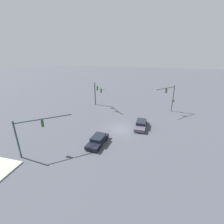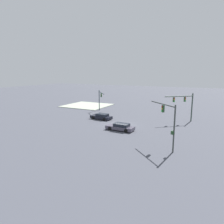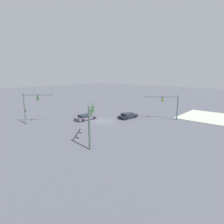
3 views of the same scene
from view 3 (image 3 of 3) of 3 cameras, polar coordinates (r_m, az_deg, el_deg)
ground_plane at (r=38.83m, az=-2.98°, el=-2.73°), size 214.29×214.29×0.00m
sidewalk_corner at (r=47.03m, az=27.67°, el=-1.43°), size 12.29×11.55×0.15m
traffic_signal_near_corner at (r=38.83m, az=-23.49°, el=2.39°), size 4.12×4.25×5.98m
traffic_signal_opposite_side at (r=40.74m, az=16.92°, el=2.81°), size 4.56×5.55×5.24m
traffic_signal_cross_street at (r=25.18m, az=-6.47°, el=-1.64°), size 4.80×4.03×5.67m
sedan_car_approaching at (r=39.95m, az=-8.01°, el=-1.57°), size 4.92×2.06×1.21m
sedan_car_waiting_far at (r=41.14m, az=4.82°, el=-1.11°), size 4.78×2.34×1.21m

